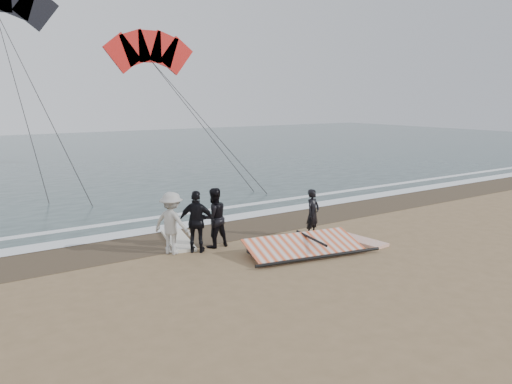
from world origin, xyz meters
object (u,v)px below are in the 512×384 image
(man_main, at_px, (313,213))
(sail_rig, at_px, (299,247))
(board_white, at_px, (353,239))
(board_cream, at_px, (178,240))

(man_main, distance_m, sail_rig, 2.06)
(board_white, distance_m, board_cream, 5.88)
(man_main, bearing_deg, sail_rig, -159.44)
(man_main, height_order, sail_rig, man_main)
(board_white, height_order, sail_rig, sail_rig)
(board_cream, relative_size, sail_rig, 0.62)
(man_main, relative_size, sail_rig, 0.40)
(man_main, xyz_separation_m, sail_rig, (-1.55, -1.20, -0.63))
(man_main, xyz_separation_m, board_cream, (-4.11, 2.03, -0.77))
(board_cream, xyz_separation_m, sail_rig, (2.56, -3.22, 0.14))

